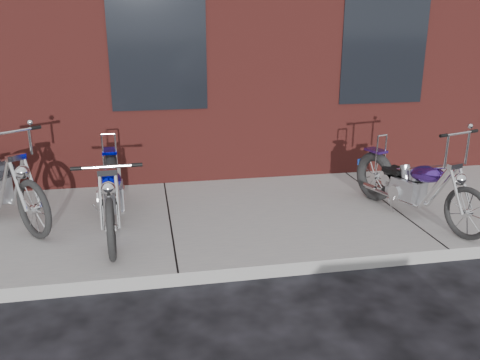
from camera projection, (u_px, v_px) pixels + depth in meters
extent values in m
plane|color=black|center=(179.00, 287.00, 5.15)|extent=(120.00, 120.00, 0.00)
cube|color=gray|center=(170.00, 224.00, 6.53)|extent=(22.00, 3.00, 0.15)
torus|color=black|center=(382.00, 179.00, 6.96)|extent=(0.34, 0.70, 0.70)
torus|color=black|center=(478.00, 217.00, 5.70)|extent=(0.25, 0.62, 0.63)
cube|color=#B6B7B9|center=(417.00, 192.00, 6.44)|extent=(0.37, 0.45, 0.29)
ellipsoid|color=#422080|center=(436.00, 177.00, 6.13)|extent=(0.40, 0.58, 0.30)
cube|color=black|center=(403.00, 173.00, 6.60)|extent=(0.30, 0.33, 0.06)
cylinder|color=silver|center=(472.00, 193.00, 5.72)|extent=(0.12, 0.28, 0.52)
cylinder|color=silver|center=(470.00, 135.00, 5.63)|extent=(0.52, 0.19, 0.03)
cylinder|color=silver|center=(389.00, 154.00, 6.78)|extent=(0.03, 0.03, 0.46)
cylinder|color=silver|center=(410.00, 196.00, 6.71)|extent=(0.31, 0.84, 0.05)
torus|color=black|center=(112.00, 183.00, 6.68)|extent=(0.18, 0.76, 0.75)
torus|color=black|center=(111.00, 235.00, 5.16)|extent=(0.10, 0.68, 0.68)
cube|color=#B6B7B9|center=(112.00, 201.00, 6.06)|extent=(0.31, 0.43, 0.31)
ellipsoid|color=#0007D2|center=(109.00, 184.00, 5.70)|extent=(0.30, 0.59, 0.32)
cube|color=silver|center=(110.00, 178.00, 6.25)|extent=(0.26, 0.30, 0.06)
cylinder|color=silver|center=(109.00, 206.00, 5.20)|extent=(0.05, 0.30, 0.56)
cylinder|color=silver|center=(107.00, 171.00, 5.22)|extent=(0.58, 0.06, 0.03)
cylinder|color=silver|center=(109.00, 156.00, 6.48)|extent=(0.02, 0.02, 0.50)
cylinder|color=silver|center=(123.00, 204.00, 6.34)|extent=(0.09, 0.94, 0.05)
torus|color=black|center=(41.00, 213.00, 5.73)|extent=(0.50, 0.60, 0.71)
ellipsoid|color=#27272D|center=(7.00, 172.00, 6.06)|extent=(0.60, 0.65, 0.33)
cylinder|color=silver|center=(32.00, 186.00, 5.73)|extent=(0.23, 0.27, 0.59)
cylinder|color=silver|center=(19.00, 133.00, 5.63)|extent=(0.49, 0.40, 0.03)
cylinder|color=silver|center=(2.00, 195.00, 6.64)|extent=(0.65, 0.80, 0.05)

